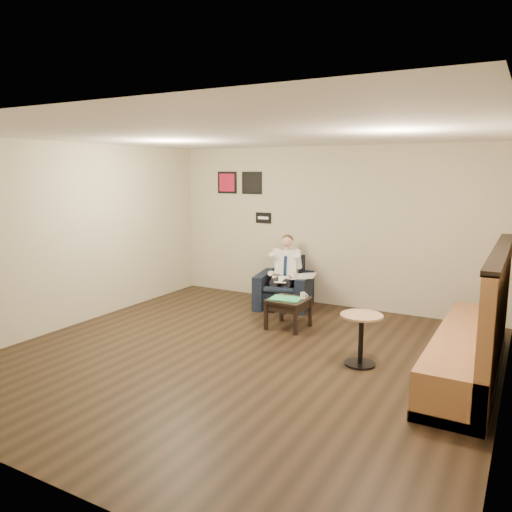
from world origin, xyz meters
The scene contains 19 objects.
ground centered at (0.00, 0.00, 0.00)m, with size 6.00×6.00×0.00m, color black.
wall_back centered at (0.00, 3.00, 1.40)m, with size 6.00×0.02×2.80m, color beige.
wall_front centered at (0.00, -3.00, 1.40)m, with size 6.00×0.02×2.80m, color beige.
wall_left centered at (-3.00, 0.00, 1.40)m, with size 0.02×6.00×2.80m, color beige.
wall_right centered at (3.00, 0.00, 1.40)m, with size 0.02×6.00×2.80m, color beige.
ceiling centered at (0.00, 0.00, 2.80)m, with size 6.00×6.00×0.02m, color white.
seating_sign centered at (-1.30, 2.98, 1.50)m, with size 0.32×0.02×0.20m, color black.
art_print_left centered at (-2.10, 2.98, 2.15)m, with size 0.42×0.03×0.42m, color #B91635.
art_print_right centered at (-1.55, 2.98, 2.15)m, with size 0.42×0.03×0.42m, color black.
armchair centered at (-0.59, 2.42, 0.44)m, with size 0.91×0.91×0.88m, color black.
seated_man centered at (-0.56, 2.31, 0.60)m, with size 0.57×0.86×1.20m, color white, non-canonical shape.
lap_papers centered at (-0.54, 2.22, 0.54)m, with size 0.20×0.29×0.01m, color white.
newspaper centered at (-0.21, 2.41, 0.60)m, with size 0.38×0.48×0.01m, color silver.
side_table centered at (-0.01, 1.39, 0.23)m, with size 0.56×0.56×0.46m, color black.
green_folder centered at (-0.04, 1.37, 0.46)m, with size 0.46×0.33×0.01m, color #29CE72.
coffee_mug centered at (0.18, 1.51, 0.51)m, with size 0.08×0.08×0.10m, color white.
smartphone centered at (0.05, 1.55, 0.46)m, with size 0.14×0.07×0.01m, color black.
banquette centered at (2.59, 0.80, 0.75)m, with size 0.70×2.94×1.50m, color #9A643B.
cafe_table centered at (1.41, 0.49, 0.32)m, with size 0.52×0.52×0.65m, color #A5815A.
Camera 1 is at (3.15, -5.26, 2.37)m, focal length 35.00 mm.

